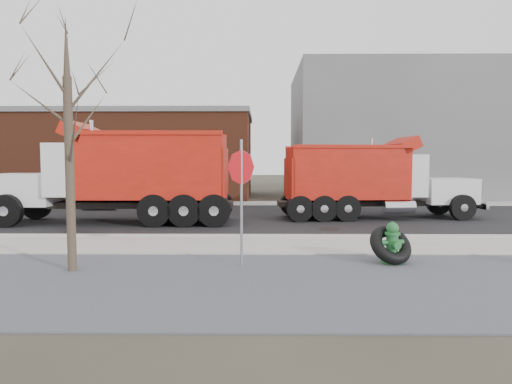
{
  "coord_description": "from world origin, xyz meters",
  "views": [
    {
      "loc": [
        0.7,
        -11.88,
        2.31
      ],
      "look_at": [
        0.57,
        1.17,
        1.4
      ],
      "focal_mm": 32.0,
      "sensor_mm": 36.0,
      "label": 1
    }
  ],
  "objects_px": {
    "fire_hydrant": "(392,245)",
    "truck_tire": "(391,245)",
    "dump_truck_red_a": "(369,178)",
    "dump_truck_red_b": "(124,173)",
    "stop_sign": "(241,181)"
  },
  "relations": [
    {
      "from": "fire_hydrant",
      "to": "truck_tire",
      "type": "bearing_deg",
      "value": 160.74
    },
    {
      "from": "dump_truck_red_a",
      "to": "dump_truck_red_b",
      "type": "xyz_separation_m",
      "value": [
        -9.29,
        -1.45,
        0.24
      ]
    },
    {
      "from": "truck_tire",
      "to": "stop_sign",
      "type": "height_order",
      "value": "stop_sign"
    },
    {
      "from": "fire_hydrant",
      "to": "dump_truck_red_b",
      "type": "relative_size",
      "value": 0.11
    },
    {
      "from": "dump_truck_red_a",
      "to": "dump_truck_red_b",
      "type": "relative_size",
      "value": 0.91
    },
    {
      "from": "dump_truck_red_a",
      "to": "dump_truck_red_b",
      "type": "height_order",
      "value": "dump_truck_red_b"
    },
    {
      "from": "fire_hydrant",
      "to": "dump_truck_red_a",
      "type": "relative_size",
      "value": 0.12
    },
    {
      "from": "truck_tire",
      "to": "dump_truck_red_b",
      "type": "distance_m",
      "value": 10.34
    },
    {
      "from": "stop_sign",
      "to": "dump_truck_red_b",
      "type": "height_order",
      "value": "dump_truck_red_b"
    },
    {
      "from": "fire_hydrant",
      "to": "stop_sign",
      "type": "distance_m",
      "value": 3.66
    },
    {
      "from": "fire_hydrant",
      "to": "truck_tire",
      "type": "relative_size",
      "value": 0.79
    },
    {
      "from": "truck_tire",
      "to": "dump_truck_red_a",
      "type": "xyz_separation_m",
      "value": [
        1.39,
        7.97,
        1.19
      ]
    },
    {
      "from": "stop_sign",
      "to": "dump_truck_red_b",
      "type": "relative_size",
      "value": 0.32
    },
    {
      "from": "stop_sign",
      "to": "truck_tire",
      "type": "bearing_deg",
      "value": -16.01
    },
    {
      "from": "truck_tire",
      "to": "dump_truck_red_a",
      "type": "height_order",
      "value": "dump_truck_red_a"
    }
  ]
}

